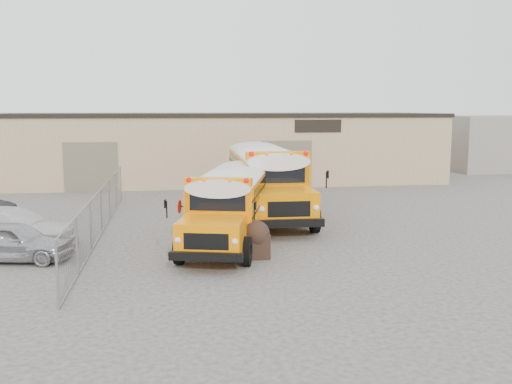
{
  "coord_description": "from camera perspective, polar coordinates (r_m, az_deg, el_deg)",
  "views": [
    {
      "loc": [
        -3.11,
        -20.18,
        4.96
      ],
      "look_at": [
        0.23,
        2.61,
        1.6
      ],
      "focal_mm": 40.0,
      "sensor_mm": 36.0,
      "label": 1
    }
  ],
  "objects": [
    {
      "name": "warehouse",
      "position": [
        40.38,
        -3.91,
        4.61
      ],
      "size": [
        30.2,
        10.2,
        4.67
      ],
      "color": "tan",
      "rests_on": "ground"
    },
    {
      "name": "tarp_bundle",
      "position": [
        19.15,
        0.0,
        -4.69
      ],
      "size": [
        0.94,
        0.94,
        1.28
      ],
      "color": "black",
      "rests_on": "ground"
    },
    {
      "name": "distant_building_right",
      "position": [
        51.91,
        23.24,
        4.58
      ],
      "size": [
        10.0,
        8.0,
        4.4
      ],
      "primitive_type": "cube",
      "color": "gray",
      "rests_on": "ground"
    },
    {
      "name": "car_white",
      "position": [
        22.59,
        -23.19,
        -3.25
      ],
      "size": [
        5.21,
        3.48,
        1.4
      ],
      "primitive_type": "imported",
      "rotation": [
        0.0,
        0.0,
        1.23
      ],
      "color": "silver",
      "rests_on": "ground"
    },
    {
      "name": "school_bus_left",
      "position": [
        27.42,
        -0.77,
        1.21
      ],
      "size": [
        4.5,
        9.58,
        2.72
      ],
      "color": "orange",
      "rests_on": "ground"
    },
    {
      "name": "chainlink_fence",
      "position": [
        23.71,
        -15.22,
        -1.85
      ],
      "size": [
        0.07,
        18.07,
        1.81
      ],
      "color": "gray",
      "rests_on": "ground"
    },
    {
      "name": "school_bus_right",
      "position": [
        33.8,
        -0.63,
        3.06
      ],
      "size": [
        3.41,
        11.12,
        3.24
      ],
      "color": "orange",
      "rests_on": "ground"
    },
    {
      "name": "car_silver",
      "position": [
        20.38,
        -23.15,
        -4.56
      ],
      "size": [
        4.11,
        2.26,
        1.32
      ],
      "primitive_type": "imported",
      "rotation": [
        0.0,
        0.0,
        1.38
      ],
      "color": "#AAAAAF",
      "rests_on": "ground"
    },
    {
      "name": "ground",
      "position": [
        21.02,
        0.41,
        -5.36
      ],
      "size": [
        120.0,
        120.0,
        0.0
      ],
      "primitive_type": "plane",
      "color": "#423F3D",
      "rests_on": "ground"
    }
  ]
}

